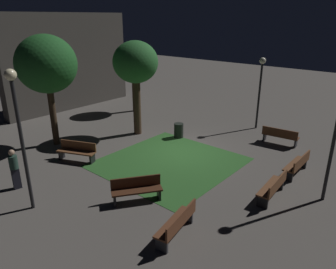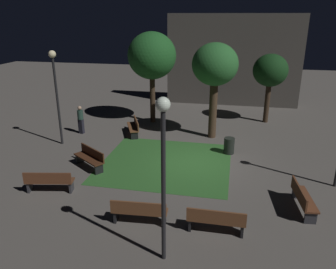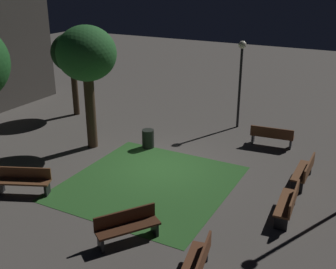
% 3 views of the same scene
% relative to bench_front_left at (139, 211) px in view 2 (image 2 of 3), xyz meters
% --- Properties ---
extents(ground_plane, '(60.00, 60.00, 0.00)m').
position_rel_bench_front_left_xyz_m(ground_plane, '(1.22, 5.05, -0.48)').
color(ground_plane, '#56514C').
extents(grass_lawn, '(5.79, 5.54, 0.01)m').
position_rel_bench_front_left_xyz_m(grass_lawn, '(-0.13, 4.82, -0.48)').
color(grass_lawn, '#2D6028').
rests_on(grass_lawn, ground).
extents(bench_front_left, '(1.83, 0.60, 0.88)m').
position_rel_bench_front_left_xyz_m(bench_front_left, '(0.00, 0.00, 0.00)').
color(bench_front_left, brown).
rests_on(bench_front_left, ground).
extents(bench_by_lamp, '(1.80, 0.48, 0.88)m').
position_rel_bench_front_left_xyz_m(bench_by_lamp, '(2.45, -0.00, 0.00)').
color(bench_by_lamp, brown).
rests_on(bench_by_lamp, ground).
extents(bench_lawn_edge, '(1.86, 0.81, 0.88)m').
position_rel_bench_front_left_xyz_m(bench_lawn_edge, '(-3.92, 1.29, 0.00)').
color(bench_lawn_edge, brown).
rests_on(bench_lawn_edge, ground).
extents(bench_path_side, '(1.75, 1.43, 0.88)m').
position_rel_bench_front_left_xyz_m(bench_path_side, '(-3.31, 3.66, 0.00)').
color(bench_path_side, '#422314').
rests_on(bench_path_side, ground).
extents(bench_back_row, '(1.16, 1.84, 0.88)m').
position_rel_bench_front_left_xyz_m(bench_back_row, '(-2.68, 8.20, 0.00)').
color(bench_back_row, brown).
rests_on(bench_back_row, ground).
extents(bench_near_trees, '(0.66, 1.84, 0.88)m').
position_rel_bench_front_left_xyz_m(bench_near_trees, '(5.26, 1.91, 0.00)').
color(bench_near_trees, brown).
rests_on(bench_near_trees, ground).
extents(tree_back_right, '(2.88, 2.88, 5.50)m').
position_rel_bench_front_left_xyz_m(tree_back_right, '(-2.22, 10.75, 3.59)').
color(tree_back_right, '#38281C').
rests_on(tree_back_right, ground).
extents(tree_left_canopy, '(2.08, 2.08, 4.23)m').
position_rel_bench_front_left_xyz_m(tree_left_canopy, '(4.75, 12.12, 2.71)').
color(tree_left_canopy, '#38281C').
rests_on(tree_left_canopy, ground).
extents(tree_lawn_side, '(2.40, 2.40, 5.10)m').
position_rel_bench_front_left_xyz_m(tree_lawn_side, '(1.65, 8.68, 3.40)').
color(tree_lawn_side, '#423021').
rests_on(tree_lawn_side, ground).
extents(lamp_post_plaza_east, '(0.36, 0.36, 4.79)m').
position_rel_bench_front_left_xyz_m(lamp_post_plaza_east, '(-5.98, 6.08, 2.75)').
color(lamp_post_plaza_east, black).
rests_on(lamp_post_plaza_east, ground).
extents(lamp_post_near_wall, '(0.36, 0.36, 4.60)m').
position_rel_bench_front_left_xyz_m(lamp_post_near_wall, '(1.11, -1.42, 2.64)').
color(lamp_post_near_wall, black).
rests_on(lamp_post_near_wall, ground).
extents(trash_bin, '(0.51, 0.51, 0.80)m').
position_rel_bench_front_left_xyz_m(trash_bin, '(2.65, 6.50, -0.08)').
color(trash_bin, black).
rests_on(trash_bin, ground).
extents(pedestrian, '(0.32, 0.32, 1.61)m').
position_rel_bench_front_left_xyz_m(pedestrian, '(-5.69, 7.80, 0.37)').
color(pedestrian, black).
rests_on(pedestrian, ground).
extents(building_wall_backdrop, '(9.59, 0.80, 6.50)m').
position_rel_bench_front_left_xyz_m(building_wall_backdrop, '(2.47, 16.22, 2.77)').
color(building_wall_backdrop, '#4C4742').
rests_on(building_wall_backdrop, ground).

